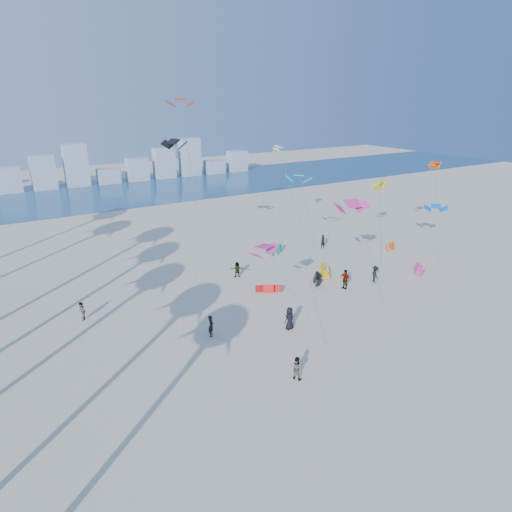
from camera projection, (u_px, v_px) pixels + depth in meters
ground at (358, 418)px, 26.03m from camera, size 220.00×220.00×0.00m
ocean at (82, 196)px, 83.66m from camera, size 220.00×220.00×0.00m
kitesurfer_near at (211, 326)px, 34.64m from camera, size 0.69×0.75×1.73m
kitesurfer_mid at (296, 368)px, 29.41m from camera, size 0.92×0.98×1.60m
kitesurfers_far at (288, 282)px, 42.78m from camera, size 29.52×14.84×1.93m
grounded_kites at (330, 265)px, 48.12m from camera, size 22.20×15.30×0.96m
flying_kites at (306, 168)px, 44.94m from camera, size 30.67×26.81×17.63m
distant_skyline at (63, 172)px, 90.04m from camera, size 85.00×3.00×8.40m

